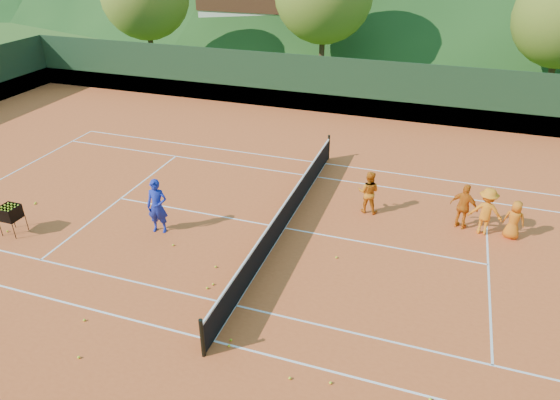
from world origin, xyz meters
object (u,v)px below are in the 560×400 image
(ball_hopper, at_px, (10,213))
(student_c, at_px, (514,220))
(student_b, at_px, (464,207))
(student_d, at_px, (486,211))
(coach, at_px, (157,206))
(student_a, at_px, (368,192))
(tennis_net, at_px, (285,215))

(ball_hopper, bearing_deg, student_c, 17.90)
(student_b, bearing_deg, ball_hopper, 41.49)
(student_d, bearing_deg, coach, 21.00)
(student_c, bearing_deg, student_a, 8.13)
(coach, bearing_deg, ball_hopper, -169.74)
(student_c, distance_m, student_d, 0.88)
(tennis_net, xyz_separation_m, ball_hopper, (-8.27, -3.15, 0.25))
(student_a, relative_size, tennis_net, 0.13)
(coach, xyz_separation_m, student_a, (6.23, 3.49, -0.16))
(coach, height_order, student_a, coach)
(coach, relative_size, tennis_net, 0.15)
(student_c, xyz_separation_m, student_d, (-0.87, -0.00, 0.15))
(coach, distance_m, ball_hopper, 4.74)
(student_b, bearing_deg, student_a, 20.31)
(student_a, bearing_deg, ball_hopper, 26.12)
(student_d, xyz_separation_m, ball_hopper, (-14.49, -4.96, -0.06))
(student_b, distance_m, ball_hopper, 14.72)
(student_b, bearing_deg, student_d, -170.01)
(coach, relative_size, student_a, 1.21)
(student_d, height_order, ball_hopper, student_d)
(student_a, relative_size, student_c, 1.17)
(student_a, xyz_separation_m, student_b, (3.14, -0.05, 0.02))
(student_a, distance_m, student_d, 3.82)
(coach, height_order, ball_hopper, coach)
(student_b, bearing_deg, student_c, -163.64)
(coach, relative_size, student_d, 1.15)
(tennis_net, bearing_deg, student_a, 39.76)
(student_b, relative_size, tennis_net, 0.13)
(student_d, bearing_deg, student_c, -177.04)
(student_a, distance_m, tennis_net, 3.14)
(coach, distance_m, tennis_net, 4.13)
(student_a, xyz_separation_m, ball_hopper, (-10.67, -5.14, -0.02))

